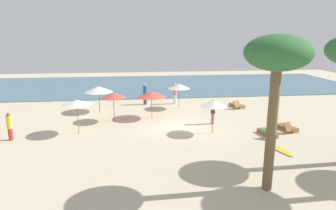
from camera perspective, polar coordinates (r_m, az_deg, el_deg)
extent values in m
plane|color=beige|center=(21.15, 1.26, -4.02)|extent=(60.00, 60.00, 0.00)
cube|color=#476B7F|center=(37.63, -2.20, 3.81)|extent=(48.00, 16.00, 0.06)
cylinder|color=brown|center=(22.41, -10.21, -0.43)|extent=(0.05, 0.05, 2.10)
cone|color=#D84C3F|center=(22.21, -10.30, 1.83)|extent=(1.83, 1.83, 0.39)
cylinder|color=brown|center=(25.39, -12.90, 1.06)|extent=(0.05, 0.05, 2.09)
cone|color=white|center=(25.23, -13.01, 2.95)|extent=(2.29, 2.29, 0.48)
cylinder|color=brown|center=(19.62, 8.46, -2.29)|extent=(0.04, 0.04, 2.16)
cone|color=silver|center=(19.39, 8.55, 0.34)|extent=(1.77, 1.77, 0.40)
cylinder|color=brown|center=(25.86, 2.08, 1.62)|extent=(0.05, 0.05, 2.09)
cone|color=silver|center=(25.69, 2.09, 3.58)|extent=(1.90, 1.90, 0.40)
cylinder|color=olive|center=(20.16, -16.69, -2.25)|extent=(0.04, 0.04, 2.19)
cone|color=silver|center=(19.92, -16.88, 0.50)|extent=(1.99, 1.99, 0.31)
cylinder|color=brown|center=(22.93, -3.09, -0.02)|extent=(0.05, 0.05, 2.02)
cone|color=#D84C3F|center=(22.75, -3.12, 2.04)|extent=(2.22, 2.22, 0.43)
cube|color=brown|center=(21.81, 21.54, -4.07)|extent=(1.13, 1.62, 0.28)
cube|color=brown|center=(21.06, 21.76, -3.86)|extent=(0.69, 0.61, 0.57)
cube|color=olive|center=(27.14, 12.92, -0.11)|extent=(1.11, 1.62, 0.28)
cube|color=olive|center=(26.39, 12.88, 0.16)|extent=(0.69, 0.62, 0.56)
cube|color=olive|center=(20.32, 18.28, -5.06)|extent=(0.84, 1.58, 0.28)
cube|color=olive|center=(19.59, 18.87, -4.95)|extent=(0.65, 0.60, 0.51)
cube|color=#338C59|center=(20.27, 18.31, -4.65)|extent=(0.67, 1.12, 0.03)
cylinder|color=#2D4C8C|center=(27.50, -4.34, 0.97)|extent=(0.41, 0.41, 0.83)
cylinder|color=#2D4C8C|center=(27.33, -4.37, 2.70)|extent=(0.48, 0.48, 0.86)
sphere|color=beige|center=(27.23, -4.39, 3.81)|extent=(0.23, 0.23, 0.23)
cylinder|color=#BF3338|center=(20.72, -27.64, -4.93)|extent=(0.38, 0.38, 0.74)
cylinder|color=yellow|center=(20.51, -27.87, -2.92)|extent=(0.45, 0.45, 0.77)
sphere|color=brown|center=(20.40, -28.02, -1.63)|extent=(0.21, 0.21, 0.21)
cylinder|color=white|center=(27.67, 1.34, 1.08)|extent=(0.39, 0.39, 0.83)
cylinder|color=#D17299|center=(27.50, 1.35, 2.80)|extent=(0.46, 0.46, 0.86)
sphere|color=beige|center=(27.40, 1.36, 3.90)|extent=(0.23, 0.23, 0.23)
cylinder|color=#D17299|center=(21.81, 8.47, -2.56)|extent=(0.28, 0.28, 0.78)
cylinder|color=#26262D|center=(21.60, 8.54, -0.52)|extent=(0.33, 0.33, 0.82)
sphere|color=#A37556|center=(21.48, 8.59, 0.80)|extent=(0.22, 0.22, 0.22)
cylinder|color=brown|center=(12.76, 18.99, -4.46)|extent=(0.40, 0.40, 5.20)
ellipsoid|color=#2D6633|center=(12.21, 20.10, 9.28)|extent=(2.55, 2.55, 1.40)
ellipsoid|color=gold|center=(18.15, 20.32, -7.81)|extent=(0.97, 2.35, 0.07)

